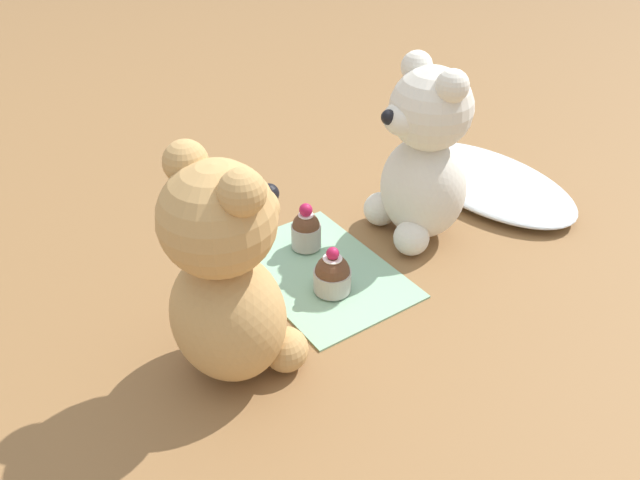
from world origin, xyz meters
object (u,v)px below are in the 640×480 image
teddy_bear_cream (423,159)px  cupcake_near_tan_bear (332,275)px  cupcake_near_cream_bear (306,230)px  teddy_bear_tan (227,277)px

teddy_bear_cream → cupcake_near_tan_bear: teddy_bear_cream is taller
teddy_bear_cream → cupcake_near_tan_bear: 0.22m
teddy_bear_cream → cupcake_near_cream_bear: (-0.06, -0.17, -0.09)m
teddy_bear_tan → cupcake_near_tan_bear: 0.20m
teddy_bear_cream → cupcake_near_tan_bear: (0.05, -0.19, -0.10)m
cupcake_near_tan_bear → teddy_bear_tan: bearing=-75.6°
teddy_bear_cream → teddy_bear_tan: bearing=-67.2°
teddy_bear_tan → cupcake_near_cream_bear: (-0.15, 0.20, -0.10)m
teddy_bear_cream → teddy_bear_tan: teddy_bear_tan is taller
teddy_bear_tan → cupcake_near_cream_bear: bearing=-64.9°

